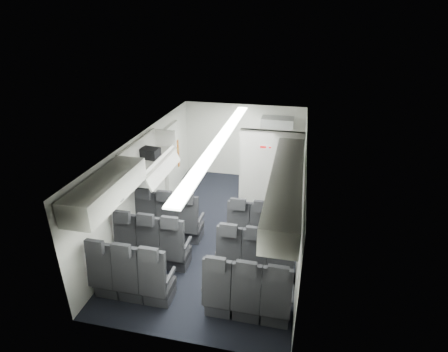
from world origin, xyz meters
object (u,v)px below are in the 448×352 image
at_px(boarding_door, 172,159).
at_px(flight_attendant, 249,165).
at_px(galley_unit, 275,151).
at_px(seat_row_mid, 202,254).
at_px(seat_row_rear, 187,288).
at_px(carry_on_bag, 150,153).
at_px(seat_row_front, 214,227).

xyz_separation_m(boarding_door, flight_attendant, (1.99, 0.23, -0.08)).
height_order(galley_unit, boarding_door, galley_unit).
xyz_separation_m(seat_row_mid, boarding_door, (-1.64, 2.99, 0.55)).
distance_m(seat_row_mid, galley_unit, 4.30).
bearing_deg(seat_row_rear, carry_on_bag, 123.70).
relative_size(seat_row_mid, galley_unit, 1.75).
distance_m(seat_row_rear, galley_unit, 5.17).
relative_size(seat_row_rear, galley_unit, 1.75).
bearing_deg(seat_row_rear, galley_unit, 79.35).
xyz_separation_m(seat_row_rear, carry_on_bag, (-1.44, 2.16, 1.38)).
relative_size(galley_unit, boarding_door, 1.02).
relative_size(flight_attendant, carry_on_bag, 4.64).
bearing_deg(flight_attendant, galley_unit, -37.33).
bearing_deg(carry_on_bag, seat_row_mid, -32.23).
xyz_separation_m(seat_row_front, galley_unit, (0.95, 3.25, 0.55)).
bearing_deg(seat_row_mid, boarding_door, 118.77).
relative_size(seat_row_front, galley_unit, 1.75).
bearing_deg(carry_on_bag, galley_unit, 59.40).
relative_size(seat_row_front, carry_on_bag, 8.85).
relative_size(galley_unit, carry_on_bag, 5.05).
height_order(seat_row_mid, carry_on_bag, carry_on_bag).
relative_size(seat_row_mid, carry_on_bag, 8.85).
distance_m(galley_unit, flight_attendant, 1.12).
distance_m(seat_row_front, flight_attendant, 2.39).
distance_m(seat_row_rear, boarding_door, 4.25).
xyz_separation_m(galley_unit, flight_attendant, (-0.60, -0.94, -0.08)).
bearing_deg(seat_row_front, seat_row_rear, -90.00).
bearing_deg(seat_row_front, flight_attendant, 81.38).
bearing_deg(galley_unit, boarding_door, -155.72).
xyz_separation_m(seat_row_front, boarding_door, (-1.64, 2.09, 0.55)).
bearing_deg(boarding_door, flight_attendant, 6.50).
distance_m(seat_row_mid, boarding_door, 3.45).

